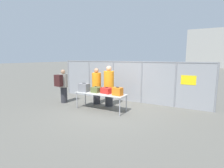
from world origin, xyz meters
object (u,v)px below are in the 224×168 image
object	(u,v)px
suitcase_red	(107,91)
traveler_hooded	(63,85)
utility_trailer	(154,89)
suitcase_grey	(84,88)
inspection_table	(101,94)
security_worker_far	(97,86)
suitcase_orange	(117,91)
security_worker_near	(109,86)
suitcase_olive	(96,90)

from	to	relation	value
suitcase_red	traveler_hooded	xyz separation A→B (m)	(-2.48, -0.01, 0.05)
utility_trailer	suitcase_grey	bearing A→B (deg)	-117.22
inspection_table	security_worker_far	size ratio (longest dim) A/B	1.29
suitcase_orange	traveler_hooded	size ratio (longest dim) A/B	0.25
suitcase_orange	security_worker_near	world-z (taller)	security_worker_near
suitcase_olive	suitcase_red	distance (m)	0.50
inspection_table	utility_trailer	bearing A→B (deg)	72.65
security_worker_far	inspection_table	bearing A→B (deg)	119.64
security_worker_far	utility_trailer	world-z (taller)	security_worker_far
suitcase_orange	security_worker_near	xyz separation A→B (m)	(-0.82, 0.73, 0.07)
suitcase_orange	security_worker_far	bearing A→B (deg)	153.29
suitcase_grey	traveler_hooded	size ratio (longest dim) A/B	0.26
security_worker_far	suitcase_grey	bearing A→B (deg)	67.87
suitcase_red	security_worker_far	size ratio (longest dim) A/B	0.28
inspection_table	suitcase_orange	distance (m)	0.83
security_worker_near	traveler_hooded	bearing A→B (deg)	4.85
traveler_hooded	security_worker_far	xyz separation A→B (m)	(1.55, 0.63, -0.01)
suitcase_grey	security_worker_far	bearing A→B (deg)	81.99
suitcase_grey	traveler_hooded	xyz separation A→B (m)	(-1.44, 0.17, -0.01)
suitcase_orange	security_worker_far	world-z (taller)	security_worker_far
inspection_table	security_worker_far	distance (m)	1.03
suitcase_red	utility_trailer	distance (m)	3.87
suitcase_grey	utility_trailer	bearing A→B (deg)	62.78
suitcase_grey	suitcase_orange	distance (m)	1.62
suitcase_olive	traveler_hooded	bearing A→B (deg)	178.94
traveler_hooded	security_worker_near	bearing A→B (deg)	21.89
suitcase_grey	suitcase_olive	world-z (taller)	suitcase_grey
security_worker_far	suitcase_olive	bearing A→B (deg)	108.93
suitcase_olive	security_worker_far	distance (m)	0.79
suitcase_olive	security_worker_near	bearing A→B (deg)	68.27
suitcase_olive	traveler_hooded	distance (m)	1.98
traveler_hooded	security_worker_far	distance (m)	1.67
suitcase_orange	suitcase_red	bearing A→B (deg)	166.72
inspection_table	suitcase_red	size ratio (longest dim) A/B	4.61
traveler_hooded	utility_trailer	size ratio (longest dim) A/B	0.36
suitcase_olive	security_worker_near	xyz separation A→B (m)	(0.26, 0.64, 0.11)
security_worker_far	traveler_hooded	bearing A→B (deg)	7.94
inspection_table	suitcase_olive	world-z (taller)	suitcase_olive
security_worker_near	security_worker_far	world-z (taller)	security_worker_near
security_worker_near	inspection_table	bearing A→B (deg)	80.36
security_worker_far	utility_trailer	size ratio (longest dim) A/B	0.38
suitcase_grey	security_worker_near	world-z (taller)	security_worker_near
inspection_table	suitcase_red	bearing A→B (deg)	23.65
security_worker_far	security_worker_near	bearing A→B (deg)	163.97
traveler_hooded	suitcase_red	bearing A→B (deg)	6.88
suitcase_grey	suitcase_olive	size ratio (longest dim) A/B	1.16
suitcase_grey	suitcase_olive	xyz separation A→B (m)	(0.54, 0.13, -0.07)
suitcase_orange	security_worker_far	distance (m)	1.68
security_worker_near	security_worker_far	size ratio (longest dim) A/B	1.07
inspection_table	utility_trailer	size ratio (longest dim) A/B	0.49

